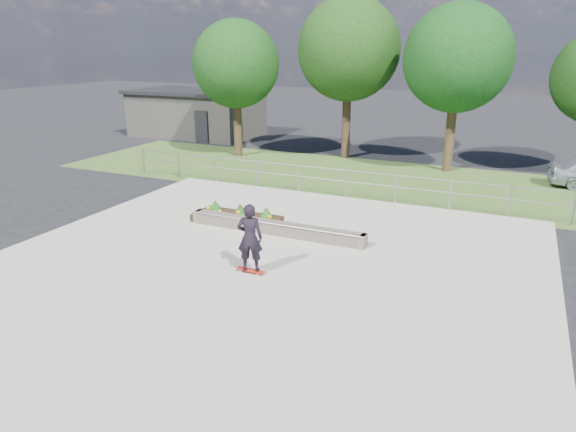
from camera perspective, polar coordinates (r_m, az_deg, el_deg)
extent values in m
plane|color=black|center=(14.10, -3.27, -5.90)|extent=(120.00, 120.00, 0.00)
cube|color=#375221|center=(23.86, 9.03, 4.14)|extent=(30.00, 8.00, 0.02)
cube|color=#A09D8E|center=(14.08, -3.28, -5.79)|extent=(15.00, 15.00, 0.06)
cylinder|color=#95979D|center=(25.28, -15.73, 5.86)|extent=(0.06, 0.06, 1.20)
cylinder|color=gray|center=(24.06, -12.04, 5.53)|extent=(0.06, 0.06, 1.20)
cylinder|color=gray|center=(22.95, -7.98, 5.15)|extent=(0.06, 0.06, 1.20)
cylinder|color=gray|center=(21.97, -3.54, 4.69)|extent=(0.06, 0.06, 1.20)
cylinder|color=#919499|center=(21.14, 1.28, 4.17)|extent=(0.06, 0.06, 1.20)
cylinder|color=gray|center=(20.46, 6.44, 3.58)|extent=(0.06, 0.06, 1.20)
cylinder|color=#96989E|center=(19.97, 11.91, 2.92)|extent=(0.06, 0.06, 1.20)
cylinder|color=#9A9DA2|center=(19.66, 17.59, 2.21)|extent=(0.06, 0.06, 1.20)
cylinder|color=gray|center=(19.56, 23.38, 1.45)|extent=(0.06, 0.06, 1.20)
cylinder|color=gray|center=(19.66, 29.17, 0.69)|extent=(0.06, 0.06, 1.20)
cylinder|color=gray|center=(20.33, 6.50, 5.08)|extent=(20.00, 0.04, 0.04)
cylinder|color=#94979C|center=(20.44, 6.45, 3.85)|extent=(20.00, 0.04, 0.04)
cube|color=#33302D|center=(35.80, -10.05, 11.08)|extent=(8.00, 5.00, 2.80)
cube|color=black|center=(35.65, -10.19, 13.47)|extent=(8.40, 5.40, 0.20)
cube|color=black|center=(32.65, -9.59, 9.71)|extent=(0.90, 0.10, 2.00)
cylinder|color=#332214|center=(28.43, -5.58, 9.56)|extent=(0.44, 0.44, 2.93)
sphere|color=black|center=(28.12, -5.81, 16.44)|extent=(4.55, 4.55, 4.55)
cylinder|color=#301D13|center=(28.00, 6.47, 9.86)|extent=(0.44, 0.44, 3.38)
sphere|color=black|center=(27.70, 6.77, 17.93)|extent=(5.25, 5.25, 5.25)
cylinder|color=#352515|center=(25.88, 17.50, 8.18)|extent=(0.44, 0.44, 3.15)
sphere|color=black|center=(25.54, 18.32, 16.30)|extent=(4.90, 4.90, 4.90)
cube|color=brown|center=(16.40, -1.45, -1.32)|extent=(6.00, 0.40, 0.40)
cylinder|color=gray|center=(16.17, -1.76, -0.87)|extent=(6.00, 0.06, 0.06)
cube|color=brown|center=(17.79, -9.89, 0.00)|extent=(0.15, 0.42, 0.40)
cube|color=brown|center=(15.44, 8.31, -2.81)|extent=(0.15, 0.42, 0.40)
cube|color=black|center=(17.56, -5.70, -0.33)|extent=(3.00, 1.20, 0.25)
sphere|color=yellow|center=(18.18, -8.85, 0.88)|extent=(0.14, 0.14, 0.14)
sphere|color=yellow|center=(17.71, -7.57, 0.47)|extent=(0.14, 0.14, 0.14)
sphere|color=yellow|center=(17.57, -5.56, 0.40)|extent=(0.14, 0.14, 0.14)
sphere|color=yellow|center=(17.13, -4.15, -0.04)|extent=(0.14, 0.14, 0.14)
sphere|color=gold|center=(17.03, -2.05, -0.11)|extent=(0.14, 0.14, 0.14)
cone|color=#154914|center=(18.16, -8.08, 1.24)|extent=(0.44, 0.44, 0.36)
cone|color=#1A4112|center=(17.67, -5.33, 0.85)|extent=(0.44, 0.44, 0.36)
cone|color=#214D16|center=(17.21, -2.43, 0.44)|extent=(0.44, 0.44, 0.36)
cylinder|color=silver|center=(13.78, -5.30, -6.15)|extent=(0.05, 0.03, 0.05)
cylinder|color=white|center=(13.92, -4.94, -5.87)|extent=(0.05, 0.03, 0.05)
cylinder|color=silver|center=(13.55, -3.38, -6.54)|extent=(0.05, 0.03, 0.05)
cylinder|color=white|center=(13.70, -3.03, -6.26)|extent=(0.05, 0.03, 0.05)
cylinder|color=gray|center=(13.84, -5.12, -5.91)|extent=(0.02, 0.18, 0.02)
cylinder|color=#AAA9AF|center=(13.61, -3.20, -6.30)|extent=(0.02, 0.18, 0.02)
cube|color=#A92014|center=(13.72, -4.17, -6.03)|extent=(0.80, 0.21, 0.02)
imported|color=black|center=(13.36, -4.26, -2.41)|extent=(0.77, 0.62, 1.83)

